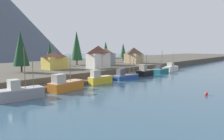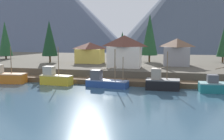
{
  "view_description": "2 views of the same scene",
  "coord_description": "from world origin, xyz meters",
  "px_view_note": "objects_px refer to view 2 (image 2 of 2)",
  "views": [
    {
      "loc": [
        -50.91,
        -40.4,
        9.47
      ],
      "look_at": [
        -1.27,
        2.05,
        2.69
      ],
      "focal_mm": 34.85,
      "sensor_mm": 36.0,
      "label": 1
    },
    {
      "loc": [
        14.32,
        -54.2,
        10.09
      ],
      "look_at": [
        0.59,
        2.33,
        2.88
      ],
      "focal_mm": 45.13,
      "sensor_mm": 36.0,
      "label": 2
    }
  ],
  "objects_px": {
    "fishing_boat_yellow": "(55,78)",
    "house_grey": "(177,52)",
    "fishing_boat_teal": "(222,87)",
    "conifer_near_left": "(5,39)",
    "conifer_back_right": "(224,42)",
    "fishing_boat_blue": "(105,82)",
    "fishing_boat_orange": "(5,77)",
    "house_white": "(124,51)",
    "conifer_mid_left": "(122,43)",
    "conifer_mid_right": "(150,35)",
    "conifer_back_left": "(49,38)",
    "fishing_boat_black": "(162,83)",
    "house_yellow": "(90,52)"
  },
  "relations": [
    {
      "from": "fishing_boat_yellow",
      "to": "conifer_back_right",
      "type": "xyz_separation_m",
      "value": [
        36.41,
        30.83,
        6.95
      ]
    },
    {
      "from": "fishing_boat_orange",
      "to": "fishing_boat_teal",
      "type": "relative_size",
      "value": 1.01
    },
    {
      "from": "house_white",
      "to": "conifer_back_right",
      "type": "relative_size",
      "value": 0.8
    },
    {
      "from": "house_grey",
      "to": "conifer_back_left",
      "type": "height_order",
      "value": "conifer_back_left"
    },
    {
      "from": "conifer_mid_right",
      "to": "conifer_back_left",
      "type": "xyz_separation_m",
      "value": [
        -27.03,
        -8.1,
        -1.0
      ]
    },
    {
      "from": "fishing_boat_teal",
      "to": "conifer_back_right",
      "type": "xyz_separation_m",
      "value": [
        4.25,
        31.31,
        7.23
      ]
    },
    {
      "from": "conifer_back_right",
      "to": "conifer_near_left",
      "type": "bearing_deg",
      "value": -177.04
    },
    {
      "from": "fishing_boat_blue",
      "to": "fishing_boat_black",
      "type": "distance_m",
      "value": 10.88
    },
    {
      "from": "house_white",
      "to": "conifer_back_right",
      "type": "xyz_separation_m",
      "value": [
        24.35,
        18.74,
        1.9
      ]
    },
    {
      "from": "house_yellow",
      "to": "conifer_back_right",
      "type": "xyz_separation_m",
      "value": [
        35.66,
        10.16,
        2.88
      ]
    },
    {
      "from": "fishing_boat_orange",
      "to": "conifer_mid_left",
      "type": "xyz_separation_m",
      "value": [
        18.61,
        33.75,
        6.35
      ]
    },
    {
      "from": "fishing_boat_orange",
      "to": "conifer_back_left",
      "type": "relative_size",
      "value": 0.73
    },
    {
      "from": "fishing_boat_blue",
      "to": "conifer_near_left",
      "type": "height_order",
      "value": "conifer_near_left"
    },
    {
      "from": "house_grey",
      "to": "conifer_near_left",
      "type": "xyz_separation_m",
      "value": [
        -53.93,
        7.72,
        3.04
      ]
    },
    {
      "from": "fishing_boat_blue",
      "to": "house_grey",
      "type": "height_order",
      "value": "house_grey"
    },
    {
      "from": "fishing_boat_orange",
      "to": "conifer_back_right",
      "type": "relative_size",
      "value": 0.85
    },
    {
      "from": "house_grey",
      "to": "conifer_back_left",
      "type": "bearing_deg",
      "value": 179.59
    },
    {
      "from": "conifer_back_left",
      "to": "conifer_mid_right",
      "type": "bearing_deg",
      "value": 16.69
    },
    {
      "from": "fishing_boat_yellow",
      "to": "house_grey",
      "type": "relative_size",
      "value": 1.14
    },
    {
      "from": "house_yellow",
      "to": "conifer_back_left",
      "type": "xyz_separation_m",
      "value": [
        -11.56,
        -0.73,
        3.83
      ]
    },
    {
      "from": "fishing_boat_black",
      "to": "house_white",
      "type": "bearing_deg",
      "value": 127.54
    },
    {
      "from": "fishing_boat_orange",
      "to": "house_white",
      "type": "height_order",
      "value": "house_white"
    },
    {
      "from": "fishing_boat_teal",
      "to": "fishing_boat_blue",
      "type": "bearing_deg",
      "value": 174.8
    },
    {
      "from": "fishing_boat_yellow",
      "to": "conifer_mid_left",
      "type": "height_order",
      "value": "conifer_mid_left"
    },
    {
      "from": "conifer_near_left",
      "to": "house_grey",
      "type": "bearing_deg",
      "value": -8.14
    },
    {
      "from": "fishing_boat_yellow",
      "to": "fishing_boat_teal",
      "type": "height_order",
      "value": "fishing_boat_teal"
    },
    {
      "from": "fishing_boat_black",
      "to": "house_white",
      "type": "distance_m",
      "value": 16.37
    },
    {
      "from": "fishing_boat_teal",
      "to": "conifer_near_left",
      "type": "bearing_deg",
      "value": 151.11
    },
    {
      "from": "fishing_boat_orange",
      "to": "fishing_boat_yellow",
      "type": "distance_m",
      "value": 11.39
    },
    {
      "from": "fishing_boat_black",
      "to": "conifer_back_right",
      "type": "height_order",
      "value": "conifer_back_right"
    },
    {
      "from": "conifer_mid_left",
      "to": "fishing_boat_black",
      "type": "bearing_deg",
      "value": -66.71
    },
    {
      "from": "fishing_boat_teal",
      "to": "conifer_near_left",
      "type": "xyz_separation_m",
      "value": [
        -62.11,
        27.88,
        7.97
      ]
    },
    {
      "from": "fishing_boat_yellow",
      "to": "house_white",
      "type": "xyz_separation_m",
      "value": [
        12.06,
        12.1,
        5.05
      ]
    },
    {
      "from": "fishing_boat_orange",
      "to": "conifer_back_right",
      "type": "distance_m",
      "value": 57.57
    },
    {
      "from": "fishing_boat_orange",
      "to": "conifer_mid_left",
      "type": "height_order",
      "value": "conifer_mid_left"
    },
    {
      "from": "fishing_boat_yellow",
      "to": "house_grey",
      "type": "bearing_deg",
      "value": 45.51
    },
    {
      "from": "conifer_back_left",
      "to": "fishing_boat_yellow",
      "type": "bearing_deg",
      "value": -61.52
    },
    {
      "from": "conifer_back_right",
      "to": "house_grey",
      "type": "bearing_deg",
      "value": -138.13
    },
    {
      "from": "fishing_boat_blue",
      "to": "conifer_mid_left",
      "type": "height_order",
      "value": "conifer_mid_left"
    },
    {
      "from": "conifer_near_left",
      "to": "conifer_mid_right",
      "type": "bearing_deg",
      "value": 0.79
    },
    {
      "from": "fishing_boat_yellow",
      "to": "fishing_boat_blue",
      "type": "height_order",
      "value": "fishing_boat_yellow"
    },
    {
      "from": "house_grey",
      "to": "fishing_boat_black",
      "type": "bearing_deg",
      "value": -96.76
    },
    {
      "from": "house_grey",
      "to": "conifer_near_left",
      "type": "relative_size",
      "value": 0.57
    },
    {
      "from": "house_grey",
      "to": "conifer_back_right",
      "type": "height_order",
      "value": "conifer_back_right"
    },
    {
      "from": "fishing_boat_blue",
      "to": "conifer_back_left",
      "type": "bearing_deg",
      "value": 144.17
    },
    {
      "from": "fishing_boat_black",
      "to": "conifer_mid_right",
      "type": "distance_m",
      "value": 30.09
    },
    {
      "from": "conifer_back_right",
      "to": "fishing_boat_orange",
      "type": "bearing_deg",
      "value": -146.73
    },
    {
      "from": "conifer_back_right",
      "to": "fishing_boat_teal",
      "type": "bearing_deg",
      "value": -97.72
    },
    {
      "from": "conifer_mid_right",
      "to": "fishing_boat_teal",
      "type": "bearing_deg",
      "value": -60.79
    },
    {
      "from": "fishing_boat_blue",
      "to": "house_white",
      "type": "height_order",
      "value": "house_white"
    }
  ]
}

